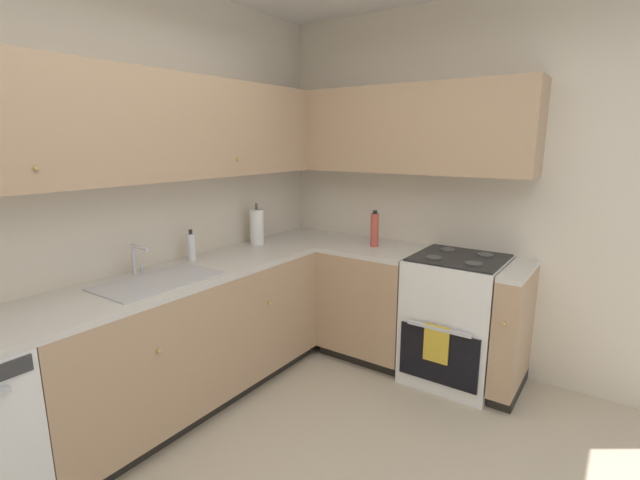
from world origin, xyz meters
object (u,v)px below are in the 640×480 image
at_px(oven_range, 456,318).
at_px(paper_towel_roll, 257,227).
at_px(oil_bottle, 375,230).
at_px(soap_bottle, 191,247).

xyz_separation_m(oven_range, paper_towel_roll, (-0.48, 1.48, 0.58)).
relative_size(oven_range, oil_bottle, 3.74).
xyz_separation_m(oven_range, oil_bottle, (-0.02, 0.67, 0.58)).
distance_m(oven_range, soap_bottle, 1.94).
bearing_deg(oven_range, paper_towel_roll, 107.89).
distance_m(soap_bottle, paper_towel_roll, 0.64).
height_order(soap_bottle, oil_bottle, oil_bottle).
bearing_deg(oven_range, oil_bottle, 91.58).
bearing_deg(oil_bottle, soap_bottle, 142.92).
relative_size(oven_range, paper_towel_roll, 3.14).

